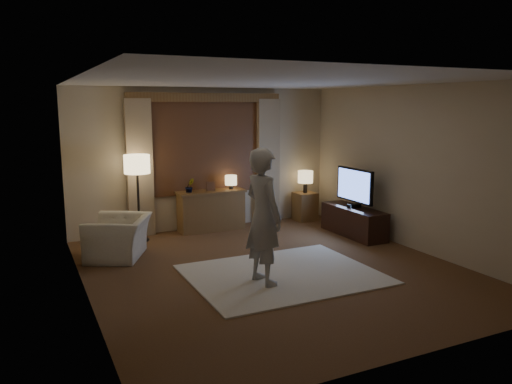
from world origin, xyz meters
TOP-DOWN VIEW (x-y plane):
  - room at (0.00, 0.50)m, footprint 5.04×5.54m
  - rug at (0.00, -0.26)m, footprint 2.50×2.00m
  - sideboard at (-0.00, 2.50)m, footprint 1.20×0.40m
  - picture_frame at (-0.00, 2.50)m, footprint 0.16×0.02m
  - plant at (-0.40, 2.50)m, footprint 0.17×0.13m
  - table_lamp_sideboard at (0.40, 2.50)m, footprint 0.22×0.22m
  - floor_lamp at (-1.36, 2.33)m, footprint 0.43×0.43m
  - armchair at (-1.86, 1.52)m, footprint 1.18×1.23m
  - side_table at (1.98, 2.45)m, footprint 0.40×0.40m
  - table_lamp_side at (1.98, 2.45)m, footprint 0.30×0.30m
  - tv_stand at (2.15, 1.06)m, footprint 0.45×1.40m
  - tv at (2.15, 1.06)m, footprint 0.24×0.96m
  - person at (-0.39, -0.44)m, footprint 0.51×0.69m

SIDE VIEW (x-z plane):
  - rug at x=0.00m, z-range 0.00..0.02m
  - tv_stand at x=2.15m, z-range 0.00..0.50m
  - side_table at x=1.98m, z-range 0.00..0.56m
  - armchair at x=-1.86m, z-range 0.00..0.62m
  - sideboard at x=0.00m, z-range 0.00..0.70m
  - picture_frame at x=0.00m, z-range 0.70..0.90m
  - plant at x=-0.40m, z-range 0.70..1.00m
  - table_lamp_side at x=1.98m, z-range 0.65..1.09m
  - tv at x=2.15m, z-range 0.54..1.23m
  - person at x=-0.39m, z-range 0.02..1.77m
  - table_lamp_sideboard at x=0.40m, z-range 0.75..1.05m
  - floor_lamp at x=-1.36m, z-range 0.50..1.97m
  - room at x=0.00m, z-range 0.01..2.65m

